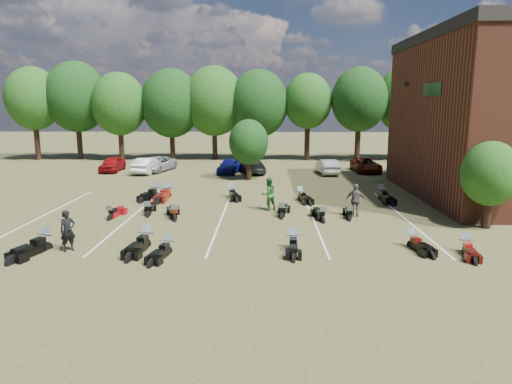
{
  "coord_description": "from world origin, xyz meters",
  "views": [
    {
      "loc": [
        -0.57,
        -21.49,
        6.15
      ],
      "look_at": [
        -1.14,
        4.0,
        1.2
      ],
      "focal_mm": 32.0,
      "sensor_mm": 36.0,
      "label": 1
    }
  ],
  "objects_px": {
    "person_black": "(68,231)",
    "person_green": "(268,194)",
    "motorcycle_14": "(166,198)",
    "car_4": "(230,166)",
    "motorcycle_3": "(168,254)",
    "car_0": "(112,164)",
    "motorcycle_7": "(110,220)",
    "person_grey": "(356,200)"
  },
  "relations": [
    {
      "from": "car_0",
      "to": "motorcycle_14",
      "type": "xyz_separation_m",
      "value": [
        7.5,
        -11.95,
        -0.7
      ]
    },
    {
      "from": "person_grey",
      "to": "motorcycle_14",
      "type": "height_order",
      "value": "person_grey"
    },
    {
      "from": "car_4",
      "to": "person_black",
      "type": "bearing_deg",
      "value": -92.04
    },
    {
      "from": "person_green",
      "to": "motorcycle_3",
      "type": "distance_m",
      "value": 9.15
    },
    {
      "from": "person_green",
      "to": "person_grey",
      "type": "relative_size",
      "value": 1.05
    },
    {
      "from": "car_4",
      "to": "motorcycle_3",
      "type": "height_order",
      "value": "car_4"
    },
    {
      "from": "motorcycle_14",
      "to": "car_0",
      "type": "bearing_deg",
      "value": 124.25
    },
    {
      "from": "person_green",
      "to": "motorcycle_7",
      "type": "bearing_deg",
      "value": -17.49
    },
    {
      "from": "person_black",
      "to": "motorcycle_3",
      "type": "distance_m",
      "value": 4.39
    },
    {
      "from": "motorcycle_14",
      "to": "car_4",
      "type": "bearing_deg",
      "value": 75.19
    },
    {
      "from": "motorcycle_3",
      "to": "car_0",
      "type": "bearing_deg",
      "value": 126.57
    },
    {
      "from": "person_black",
      "to": "motorcycle_7",
      "type": "bearing_deg",
      "value": 47.69
    },
    {
      "from": "motorcycle_7",
      "to": "motorcycle_14",
      "type": "distance_m",
      "value": 6.0
    },
    {
      "from": "person_black",
      "to": "car_0",
      "type": "bearing_deg",
      "value": 61.43
    },
    {
      "from": "person_grey",
      "to": "motorcycle_7",
      "type": "xyz_separation_m",
      "value": [
        -13.33,
        -0.97,
        -0.92
      ]
    },
    {
      "from": "person_grey",
      "to": "motorcycle_14",
      "type": "xyz_separation_m",
      "value": [
        -11.59,
        4.77,
        -0.92
      ]
    },
    {
      "from": "person_black",
      "to": "person_green",
      "type": "bearing_deg",
      "value": -0.38
    },
    {
      "from": "person_green",
      "to": "person_black",
      "type": "bearing_deg",
      "value": 8.96
    },
    {
      "from": "motorcycle_3",
      "to": "motorcycle_14",
      "type": "relative_size",
      "value": 0.84
    },
    {
      "from": "car_0",
      "to": "person_black",
      "type": "distance_m",
      "value": 23.72
    },
    {
      "from": "person_black",
      "to": "motorcycle_3",
      "type": "bearing_deg",
      "value": -47.04
    },
    {
      "from": "motorcycle_7",
      "to": "motorcycle_14",
      "type": "bearing_deg",
      "value": -99.06
    },
    {
      "from": "person_black",
      "to": "motorcycle_3",
      "type": "xyz_separation_m",
      "value": [
        4.29,
        -0.32,
        -0.89
      ]
    },
    {
      "from": "car_4",
      "to": "person_black",
      "type": "relative_size",
      "value": 2.23
    },
    {
      "from": "person_black",
      "to": "motorcycle_3",
      "type": "relative_size",
      "value": 0.85
    },
    {
      "from": "person_green",
      "to": "person_grey",
      "type": "height_order",
      "value": "person_green"
    },
    {
      "from": "car_4",
      "to": "motorcycle_7",
      "type": "bearing_deg",
      "value": -96.03
    },
    {
      "from": "person_black",
      "to": "motorcycle_7",
      "type": "distance_m",
      "value": 5.39
    },
    {
      "from": "motorcycle_7",
      "to": "person_green",
      "type": "bearing_deg",
      "value": -156.3
    },
    {
      "from": "motorcycle_7",
      "to": "motorcycle_14",
      "type": "height_order",
      "value": "motorcycle_14"
    },
    {
      "from": "person_black",
      "to": "person_green",
      "type": "height_order",
      "value": "person_green"
    },
    {
      "from": "person_green",
      "to": "motorcycle_3",
      "type": "xyz_separation_m",
      "value": [
        -4.2,
        -8.07,
        -0.97
      ]
    },
    {
      "from": "motorcycle_3",
      "to": "person_green",
      "type": "bearing_deg",
      "value": 75.65
    },
    {
      "from": "car_4",
      "to": "person_grey",
      "type": "bearing_deg",
      "value": -51.73
    },
    {
      "from": "motorcycle_7",
      "to": "motorcycle_3",
      "type": "bearing_deg",
      "value": 135.33
    },
    {
      "from": "car_0",
      "to": "car_4",
      "type": "relative_size",
      "value": 1.04
    },
    {
      "from": "car_0",
      "to": "person_green",
      "type": "height_order",
      "value": "person_green"
    },
    {
      "from": "motorcycle_7",
      "to": "person_grey",
      "type": "bearing_deg",
      "value": -168.05
    },
    {
      "from": "person_black",
      "to": "person_grey",
      "type": "distance_m",
      "value": 14.7
    },
    {
      "from": "person_green",
      "to": "person_grey",
      "type": "xyz_separation_m",
      "value": [
        4.79,
        -1.46,
        -0.05
      ]
    },
    {
      "from": "person_grey",
      "to": "motorcycle_7",
      "type": "height_order",
      "value": "person_grey"
    },
    {
      "from": "person_grey",
      "to": "motorcycle_7",
      "type": "distance_m",
      "value": 13.39
    }
  ]
}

